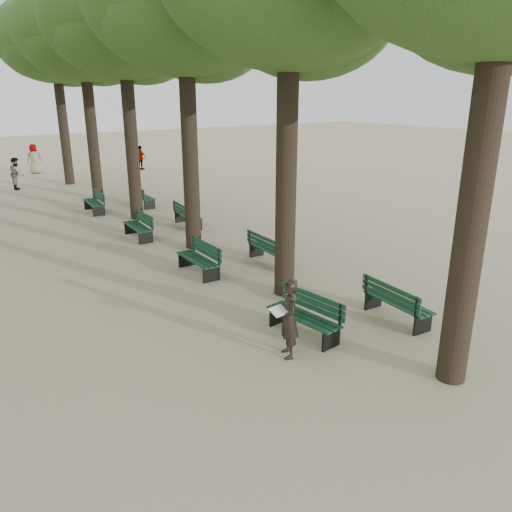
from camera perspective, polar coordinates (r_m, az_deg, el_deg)
ground at (r=10.26m, az=7.00°, el=-11.34°), size 120.00×120.00×0.00m
tree_central_3 at (r=21.13m, az=-15.07°, el=24.79°), size 6.00×6.00×9.95m
tree_central_4 at (r=25.83m, az=-19.30°, el=23.13°), size 6.00×6.00×9.95m
tree_central_5 at (r=30.62m, az=-22.16°, el=21.92°), size 6.00×6.00×9.95m
bench_left_0 at (r=10.93m, az=5.43°, el=-7.73°), size 0.78×1.85×0.92m
bench_left_1 at (r=14.56m, az=-6.62°, el=-1.01°), size 0.61×1.81×0.92m
bench_left_2 at (r=18.47m, az=-13.32°, el=2.79°), size 0.68×1.83×0.92m
bench_left_3 at (r=23.04m, az=-18.00°, el=5.42°), size 0.71×1.84×0.92m
bench_right_0 at (r=12.02m, az=15.80°, el=-5.87°), size 0.73×1.84×0.92m
bench_right_1 at (r=15.36m, az=1.60°, el=0.15°), size 0.67×1.83×0.92m
bench_right_2 at (r=19.80m, az=-7.77°, el=4.14°), size 0.76×1.85×0.92m
bench_right_3 at (r=23.75m, az=-12.76°, el=6.22°), size 0.62×1.82×0.92m
man_with_map at (r=9.87m, az=3.74°, el=-7.16°), size 0.71×0.73×1.63m
pedestrian_a at (r=30.12m, az=-25.67°, el=8.50°), size 0.54×0.89×1.71m
pedestrian_c at (r=35.20m, az=-13.05°, el=10.88°), size 0.68×0.99×1.60m
pedestrian_d at (r=35.60m, az=-24.00°, el=10.11°), size 0.99×0.61×1.89m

